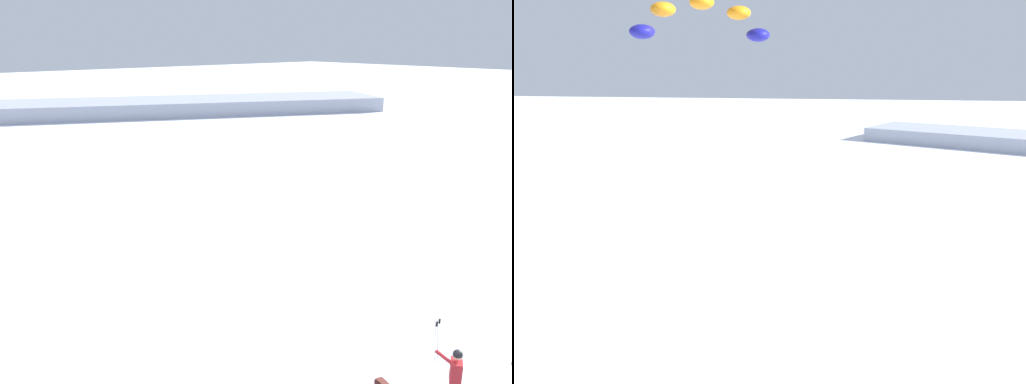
# 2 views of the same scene
# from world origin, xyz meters

# --- Properties ---
(snowboarder) EXTENTS (0.71, 0.58, 1.74)m
(snowboarder) POSITION_xyz_m (0.03, -0.04, 1.05)
(snowboarder) COLOR black
(snowboarder) RESTS_ON ground_plane
(ski_poles) EXTENTS (0.26, 0.15, 1.23)m
(ski_poles) POSITION_xyz_m (-1.67, -1.54, 0.81)
(ski_poles) COLOR gray
(ski_poles) RESTS_ON ground_plane
(distant_ridge) EXTENTS (48.84, 30.48, 1.71)m
(distant_ridge) POSITION_xyz_m (-24.51, -50.77, 0.85)
(distant_ridge) COLOR #A5ACBC
(distant_ridge) RESTS_ON ground_plane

